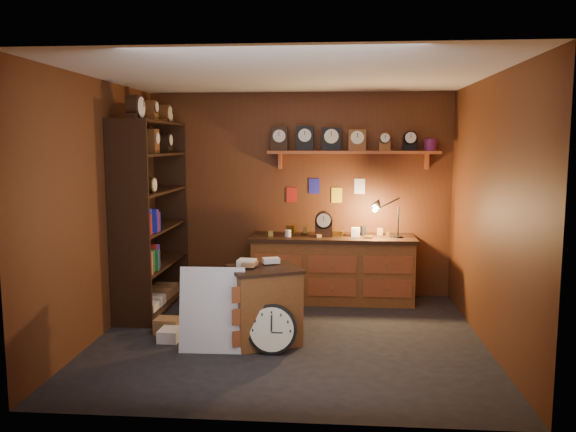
# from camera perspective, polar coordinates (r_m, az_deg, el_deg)

# --- Properties ---
(floor) EXTENTS (4.00, 4.00, 0.00)m
(floor) POSITION_cam_1_polar(r_m,az_deg,el_deg) (6.03, 0.09, -12.29)
(floor) COLOR black
(floor) RESTS_ON ground
(room_shell) EXTENTS (4.02, 3.62, 2.71)m
(room_shell) POSITION_cam_1_polar(r_m,az_deg,el_deg) (5.80, 0.62, 4.31)
(room_shell) COLOR #5A2E15
(room_shell) RESTS_ON ground
(shelving_unit) EXTENTS (0.47, 1.60, 2.58)m
(shelving_unit) POSITION_cam_1_polar(r_m,az_deg,el_deg) (7.06, -13.93, 0.82)
(shelving_unit) COLOR black
(shelving_unit) RESTS_ON ground
(workbench) EXTENTS (2.11, 0.66, 1.36)m
(workbench) POSITION_cam_1_polar(r_m,az_deg,el_deg) (7.31, 4.53, -4.97)
(workbench) COLOR brown
(workbench) RESTS_ON ground
(low_cabinet) EXTENTS (0.86, 0.81, 0.87)m
(low_cabinet) POSITION_cam_1_polar(r_m,az_deg,el_deg) (5.80, -2.40, -8.71)
(low_cabinet) COLOR brown
(low_cabinet) RESTS_ON ground
(big_round_clock) EXTENTS (0.49, 0.16, 0.49)m
(big_round_clock) POSITION_cam_1_polar(r_m,az_deg,el_deg) (5.56, -1.64, -11.43)
(big_round_clock) COLOR black
(big_round_clock) RESTS_ON ground
(white_panel) EXTENTS (0.64, 0.19, 0.85)m
(white_panel) POSITION_cam_1_polar(r_m,az_deg,el_deg) (5.74, -7.66, -13.39)
(white_panel) COLOR silver
(white_panel) RESTS_ON ground
(mini_fridge) EXTENTS (0.52, 0.53, 0.45)m
(mini_fridge) POSITION_cam_1_polar(r_m,az_deg,el_deg) (6.96, -2.24, -7.65)
(mini_fridge) COLOR silver
(mini_fridge) RESTS_ON ground
(floor_box_a) EXTENTS (0.27, 0.23, 0.16)m
(floor_box_a) POSITION_cam_1_polar(r_m,az_deg,el_deg) (6.31, -12.12, -10.81)
(floor_box_a) COLOR #9D7044
(floor_box_a) RESTS_ON ground
(floor_box_b) EXTENTS (0.22, 0.26, 0.12)m
(floor_box_b) POSITION_cam_1_polar(r_m,az_deg,el_deg) (6.07, -11.91, -11.71)
(floor_box_b) COLOR white
(floor_box_b) RESTS_ON ground
(floor_box_c) EXTENTS (0.31, 0.31, 0.18)m
(floor_box_c) POSITION_cam_1_polar(r_m,az_deg,el_deg) (6.84, -8.97, -9.19)
(floor_box_c) COLOR #9D7044
(floor_box_c) RESTS_ON ground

